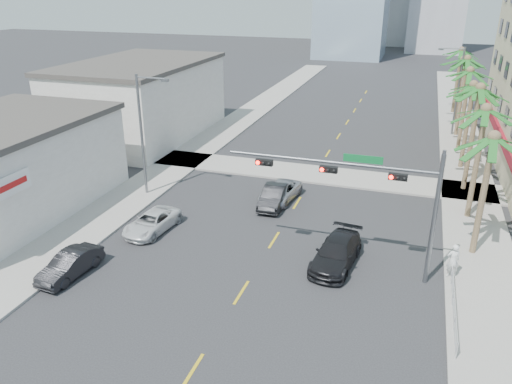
# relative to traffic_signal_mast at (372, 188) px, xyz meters

# --- Properties ---
(ground) EXTENTS (260.00, 260.00, 0.00)m
(ground) POSITION_rel_traffic_signal_mast_xyz_m (-5.78, -7.95, -5.06)
(ground) COLOR #262628
(ground) RESTS_ON ground
(sidewalk_right) EXTENTS (4.00, 120.00, 0.15)m
(sidewalk_right) POSITION_rel_traffic_signal_mast_xyz_m (6.22, 12.05, -4.99)
(sidewalk_right) COLOR gray
(sidewalk_right) RESTS_ON ground
(sidewalk_left) EXTENTS (4.00, 120.00, 0.15)m
(sidewalk_left) POSITION_rel_traffic_signal_mast_xyz_m (-17.78, 12.05, -4.99)
(sidewalk_left) COLOR gray
(sidewalk_left) RESTS_ON ground
(sidewalk_cross) EXTENTS (80.00, 4.00, 0.15)m
(sidewalk_cross) POSITION_rel_traffic_signal_mast_xyz_m (-5.78, 14.05, -4.99)
(sidewalk_cross) COLOR gray
(sidewalk_cross) RESTS_ON ground
(building_left_far) EXTENTS (11.00, 18.00, 7.20)m
(building_left_far) POSITION_rel_traffic_signal_mast_xyz_m (-25.28, 20.05, -1.46)
(building_left_far) COLOR beige
(building_left_far) RESTS_ON ground
(traffic_signal_mast) EXTENTS (11.12, 0.54, 7.20)m
(traffic_signal_mast) POSITION_rel_traffic_signal_mast_xyz_m (0.00, 0.00, 0.00)
(traffic_signal_mast) COLOR slate
(traffic_signal_mast) RESTS_ON ground
(palm_tree_0) EXTENTS (4.80, 4.80, 7.80)m
(palm_tree_0) POSITION_rel_traffic_signal_mast_xyz_m (5.82, 4.05, 2.02)
(palm_tree_0) COLOR brown
(palm_tree_0) RESTS_ON ground
(palm_tree_1) EXTENTS (4.80, 4.80, 8.16)m
(palm_tree_1) POSITION_rel_traffic_signal_mast_xyz_m (5.82, 9.25, 2.37)
(palm_tree_1) COLOR brown
(palm_tree_1) RESTS_ON ground
(palm_tree_2) EXTENTS (4.80, 4.80, 8.52)m
(palm_tree_2) POSITION_rel_traffic_signal_mast_xyz_m (5.82, 14.45, 2.72)
(palm_tree_2) COLOR brown
(palm_tree_2) RESTS_ON ground
(palm_tree_3) EXTENTS (4.80, 4.80, 7.80)m
(palm_tree_3) POSITION_rel_traffic_signal_mast_xyz_m (5.82, 19.65, 2.02)
(palm_tree_3) COLOR brown
(palm_tree_3) RESTS_ON ground
(palm_tree_4) EXTENTS (4.80, 4.80, 8.16)m
(palm_tree_4) POSITION_rel_traffic_signal_mast_xyz_m (5.82, 24.85, 2.37)
(palm_tree_4) COLOR brown
(palm_tree_4) RESTS_ON ground
(palm_tree_5) EXTENTS (4.80, 4.80, 8.52)m
(palm_tree_5) POSITION_rel_traffic_signal_mast_xyz_m (5.82, 30.05, 2.72)
(palm_tree_5) COLOR brown
(palm_tree_5) RESTS_ON ground
(palm_tree_6) EXTENTS (4.80, 4.80, 7.80)m
(palm_tree_6) POSITION_rel_traffic_signal_mast_xyz_m (5.82, 35.25, 2.02)
(palm_tree_6) COLOR brown
(palm_tree_6) RESTS_ON ground
(palm_tree_7) EXTENTS (4.80, 4.80, 8.16)m
(palm_tree_7) POSITION_rel_traffic_signal_mast_xyz_m (5.82, 40.45, 2.37)
(palm_tree_7) COLOR brown
(palm_tree_7) RESTS_ON ground
(streetlight_left) EXTENTS (2.55, 0.25, 9.00)m
(streetlight_left) POSITION_rel_traffic_signal_mast_xyz_m (-16.78, 6.05, -0.00)
(streetlight_left) COLOR slate
(streetlight_left) RESTS_ON ground
(streetlight_right) EXTENTS (2.55, 0.25, 9.00)m
(streetlight_right) POSITION_rel_traffic_signal_mast_xyz_m (5.21, 30.05, -0.00)
(streetlight_right) COLOR slate
(streetlight_right) RESTS_ON ground
(guardrail) EXTENTS (0.08, 8.08, 1.00)m
(guardrail) POSITION_rel_traffic_signal_mast_xyz_m (4.52, -1.95, -4.39)
(guardrail) COLOR silver
(guardrail) RESTS_ON ground
(car_parked_mid) EXTENTS (1.79, 4.17, 1.34)m
(car_parked_mid) POSITION_rel_traffic_signal_mast_xyz_m (-15.18, -5.30, -4.39)
(car_parked_mid) COLOR black
(car_parked_mid) RESTS_ON ground
(car_parked_far) EXTENTS (2.52, 4.67, 1.24)m
(car_parked_far) POSITION_rel_traffic_signal_mast_xyz_m (-13.58, 0.79, -4.44)
(car_parked_far) COLOR silver
(car_parked_far) RESTS_ON ground
(car_lane_left) EXTENTS (1.72, 4.39, 1.42)m
(car_lane_left) POSITION_rel_traffic_signal_mast_xyz_m (-7.28, 7.07, -4.35)
(car_lane_left) COLOR black
(car_lane_left) RESTS_ON ground
(car_lane_center) EXTENTS (2.67, 4.78, 1.26)m
(car_lane_center) POSITION_rel_traffic_signal_mast_xyz_m (-7.12, 8.15, -4.43)
(car_lane_center) COLOR #BAB9BE
(car_lane_center) RESTS_ON ground
(car_lane_right) EXTENTS (2.62, 5.32, 1.49)m
(car_lane_right) POSITION_rel_traffic_signal_mast_xyz_m (-1.64, 0.35, -4.32)
(car_lane_right) COLOR black
(car_lane_right) RESTS_ON ground
(pedestrian) EXTENTS (0.82, 0.67, 1.93)m
(pedestrian) POSITION_rel_traffic_signal_mast_xyz_m (4.52, 0.85, -3.95)
(pedestrian) COLOR white
(pedestrian) RESTS_ON sidewalk_right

